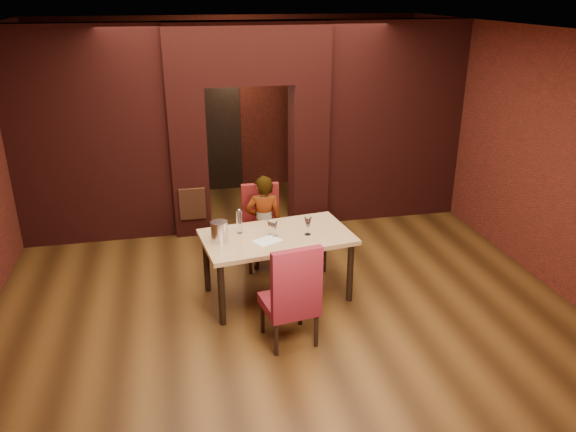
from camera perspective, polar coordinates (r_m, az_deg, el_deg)
The scene contains 24 objects.
floor at distance 7.54m, azimuth -1.42°, elevation -6.68°, with size 8.00×8.00×0.00m, color #4E2F13.
ceiling at distance 6.62m, azimuth -1.69°, elevation 18.37°, with size 7.00×8.00×0.04m, color silver.
wall_back at distance 10.76m, azimuth -5.59°, elevation 11.15°, with size 7.00×0.04×3.20m, color maroon.
wall_front at distance 3.44m, azimuth 11.39°, elevation -14.68°, with size 7.00×0.04×3.20m, color maroon.
wall_right at distance 8.28m, azimuth 23.16°, elevation 6.12°, with size 0.04×8.00×3.20m, color maroon.
pillar_left at distance 8.85m, azimuth -10.03°, elevation 5.51°, with size 0.55×0.55×2.30m, color maroon.
pillar_right at distance 9.11m, azimuth 2.04°, elevation 6.31°, with size 0.55×0.55×2.30m, color maroon.
lintel at distance 8.62m, azimuth -4.20°, elevation 16.21°, with size 2.45×0.55×0.90m, color maroon.
wing_wall_left at distance 8.81m, azimuth -19.50°, elevation 7.53°, with size 2.27×0.35×3.20m, color maroon.
wing_wall_right at distance 9.44m, azimuth 10.54°, elevation 9.33°, with size 2.27×0.35×3.20m, color maroon.
vent_panel at distance 8.76m, azimuth -9.68°, elevation 1.21°, with size 0.40×0.03×0.50m, color #9B4D2D.
rear_door at distance 10.78m, azimuth -7.57°, elevation 8.09°, with size 0.90×0.08×2.10m, color black.
rear_door_frame at distance 10.74m, azimuth -7.55°, elevation 8.04°, with size 1.02×0.04×2.22m, color black.
dining_table at distance 7.03m, azimuth -1.11°, elevation -5.07°, with size 1.80×1.01×0.84m, color tan.
chair_far at distance 7.74m, azimuth -2.56°, elevation -1.22°, with size 0.52×0.52×1.14m, color maroon.
chair_near at distance 6.10m, azimuth 0.09°, elevation -7.69°, with size 0.55×0.55×1.21m, color maroon.
person_seated at distance 7.61m, azimuth -2.46°, elevation -0.74°, with size 0.49×0.32×1.36m, color white.
wine_glass_a at distance 6.82m, azimuth -1.81°, elevation -1.20°, with size 0.08×0.08×0.19m, color white, non-canonical shape.
wine_glass_b at distance 6.77m, azimuth -1.39°, elevation -1.33°, with size 0.08×0.08×0.20m, color white, non-canonical shape.
wine_glass_c at distance 6.82m, azimuth 2.03°, elevation -1.01°, with size 0.09×0.09×0.23m, color silver, non-canonical shape.
tasting_sheet at distance 6.69m, azimuth -2.11°, elevation -2.51°, with size 0.31×0.23×0.00m, color white.
wine_bucket at distance 6.69m, azimuth -7.00°, elevation -1.56°, with size 0.20×0.20×0.25m, color silver.
water_bottle at distance 6.87m, azimuth -4.97°, elevation -0.55°, with size 0.07×0.07×0.31m, color white.
potted_plant at distance 8.19m, azimuth 2.08°, elevation -2.71°, with size 0.35×0.30×0.39m, color #2F671E.
Camera 1 is at (-1.21, -6.49, 3.64)m, focal length 35.00 mm.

